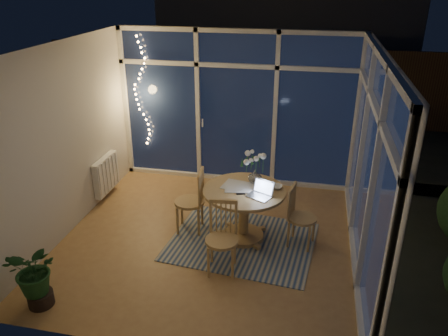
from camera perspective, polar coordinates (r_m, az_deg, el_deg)
The scene contains 25 objects.
floor at distance 6.15m, azimuth -1.90°, elevation -9.29°, with size 4.00×4.00×0.00m, color #976C42.
ceiling at distance 5.19m, azimuth -2.31°, elevation 15.42°, with size 4.00×4.00×0.00m, color white.
wall_back at distance 7.38m, azimuth 1.66°, elevation 7.75°, with size 4.00×0.04×2.60m, color beige.
wall_front at distance 3.84m, azimuth -9.33°, elevation -9.12°, with size 4.00×0.04×2.60m, color beige.
wall_left at distance 6.30m, azimuth -20.07°, elevation 3.30°, with size 0.04×4.00×2.60m, color beige.
wall_right at distance 5.44m, azimuth 18.81°, elevation 0.25°, with size 0.04×4.00×2.60m, color beige.
window_wall_back at distance 7.35m, azimuth 1.60°, elevation 7.66°, with size 4.00×0.10×2.60m, color silver.
window_wall_right at distance 5.44m, azimuth 18.40°, elevation 0.29°, with size 0.10×4.00×2.60m, color silver.
radiator at distance 7.32m, azimuth -15.15°, elevation -0.80°, with size 0.10×0.70×0.58m, color white.
fairy_lights at distance 7.67m, azimuth -10.88°, elevation 9.70°, with size 0.24×0.10×1.85m, color #EEAA5F, non-canonical shape.
garden_patio at distance 10.58m, azimuth 7.20°, elevation 4.97°, with size 12.00×6.00×0.10m, color black.
garden_fence at distance 10.83m, azimuth 5.04°, elevation 10.83°, with size 11.00×0.08×1.80m, color #362013.
neighbour_roof at distance 13.56m, azimuth 8.29°, elevation 18.93°, with size 7.00×3.00×2.20m, color #33373E.
garden_shrubs at distance 9.11m, azimuth -1.78°, elevation 5.36°, with size 0.90×0.90×0.90m, color black.
rug at distance 6.10m, azimuth 2.37°, elevation -9.55°, with size 1.92×1.54×0.01m, color #B8B195.
dining_table at distance 5.98m, azimuth 2.59°, elevation -6.07°, with size 1.11×1.11×0.75m, color #AB894D.
chair_left at distance 6.13m, azimuth -4.54°, elevation -4.25°, with size 0.44×0.44×0.95m, color #AB894D.
chair_right at distance 5.90m, azimuth 10.20°, elevation -6.28°, with size 0.41×0.41×0.87m, color #AB894D.
chair_front at distance 5.31m, azimuth -0.28°, elevation -9.24°, with size 0.43×0.43×0.92m, color #AB894D.
laptop at distance 5.58m, azimuth 4.62°, elevation -2.80°, with size 0.30×0.26×0.22m, color #BDBDC2, non-canonical shape.
flower_vase at distance 5.95m, azimuth 4.06°, elevation -1.02°, with size 0.20×0.20×0.21m, color silver.
bowl at distance 5.87m, azimuth 6.79°, elevation -2.47°, with size 0.15×0.15×0.04m, color silver.
newspapers at distance 5.86m, azimuth 1.98°, elevation -2.50°, with size 0.42×0.32×0.01m, color beige.
phone at distance 5.69m, azimuth 2.19°, elevation -3.34°, with size 0.12×0.06×0.01m, color black.
potted_plant at distance 5.28m, azimuth -23.33°, elevation -12.90°, with size 0.54×0.47×0.76m, color #18441F.
Camera 1 is at (1.26, -4.97, 3.39)m, focal length 35.00 mm.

